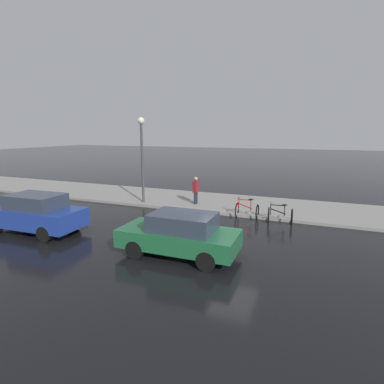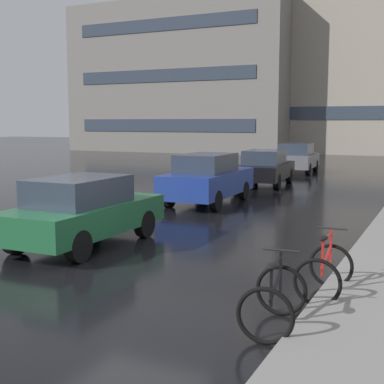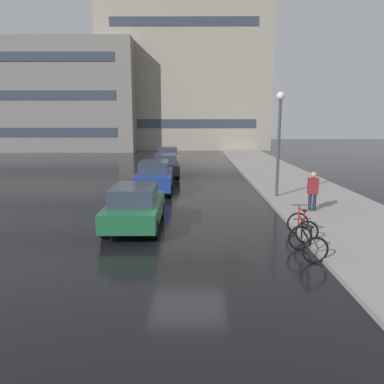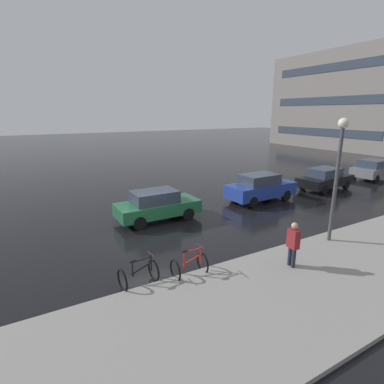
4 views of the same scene
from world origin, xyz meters
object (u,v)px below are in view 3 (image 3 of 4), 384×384
object	(u,v)px
bicycle_nearest	(307,242)
car_green	(135,206)
car_blue	(155,176)
streetlamp	(279,129)
car_black	(165,165)
bicycle_second	(302,226)
car_grey	(168,156)
pedestrian	(313,190)

from	to	relation	value
bicycle_nearest	car_green	size ratio (longest dim) A/B	0.29
car_blue	bicycle_nearest	bearing A→B (deg)	-61.51
car_green	car_blue	bearing A→B (deg)	90.18
car_blue	streetlamp	world-z (taller)	streetlamp
car_green	streetlamp	bearing A→B (deg)	39.94
car_black	streetlamp	xyz separation A→B (m)	(5.99, -7.54, 2.58)
bicycle_nearest	car_green	distance (m)	5.95
bicycle_nearest	bicycle_second	xyz separation A→B (m)	(0.32, 1.63, 0.00)
car_green	car_blue	xyz separation A→B (m)	(-0.02, 6.79, 0.06)
car_grey	streetlamp	bearing A→B (deg)	-65.54
car_grey	streetlamp	xyz separation A→B (m)	(6.24, -13.71, 2.55)
car_green	car_black	bearing A→B (deg)	89.63
car_blue	car_grey	distance (m)	12.01
car_green	car_grey	bearing A→B (deg)	90.50
bicycle_second	car_blue	bearing A→B (deg)	124.72
pedestrian	car_blue	bearing A→B (deg)	145.42
streetlamp	bicycle_second	bearing A→B (deg)	-94.99
bicycle_nearest	car_black	bearing A→B (deg)	108.33
car_blue	streetlamp	xyz separation A→B (m)	(6.10, -1.70, 2.52)
bicycle_nearest	streetlamp	size ratio (longest dim) A/B	0.23
bicycle_second	car_grey	bearing A→B (deg)	105.87
bicycle_nearest	pedestrian	bearing A→B (deg)	71.48
car_blue	car_grey	size ratio (longest dim) A/B	1.16
bicycle_second	streetlamp	xyz separation A→B (m)	(0.55, 6.30, 2.95)
bicycle_nearest	pedestrian	world-z (taller)	pedestrian
car_blue	streetlamp	distance (m)	6.81
car_grey	streetlamp	distance (m)	15.28
car_green	bicycle_second	bearing A→B (deg)	-12.39
car_green	car_blue	world-z (taller)	car_blue
bicycle_nearest	car_grey	world-z (taller)	car_grey
car_black	car_grey	size ratio (longest dim) A/B	1.18
bicycle_second	car_blue	distance (m)	9.75
bicycle_nearest	car_black	distance (m)	16.30
car_grey	car_black	bearing A→B (deg)	-87.73
car_blue	car_grey	world-z (taller)	car_blue
bicycle_nearest	streetlamp	distance (m)	8.51
bicycle_nearest	bicycle_second	bearing A→B (deg)	79.01
car_green	streetlamp	size ratio (longest dim) A/B	0.82
car_green	bicycle_nearest	bearing A→B (deg)	-28.65
bicycle_second	car_black	size ratio (longest dim) A/B	0.24
bicycle_second	streetlamp	bearing A→B (deg)	85.01
car_black	bicycle_second	bearing A→B (deg)	-68.53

